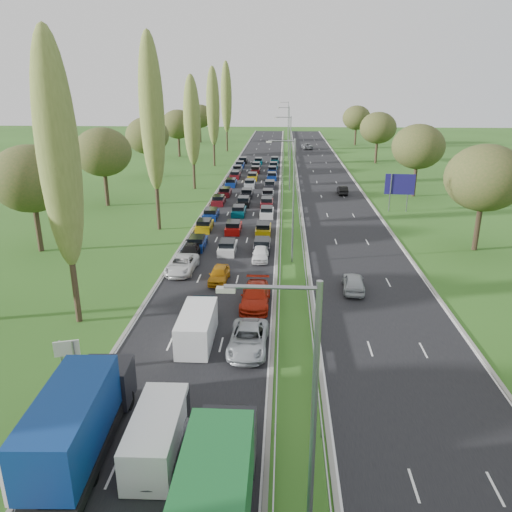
# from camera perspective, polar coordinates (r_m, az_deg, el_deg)

# --- Properties ---
(ground) EXTENTS (260.00, 260.00, 0.00)m
(ground) POSITION_cam_1_polar(r_m,az_deg,el_deg) (85.44, 3.82, 7.70)
(ground) COLOR #295119
(ground) RESTS_ON ground
(near_carriageway) EXTENTS (10.50, 215.00, 0.04)m
(near_carriageway) POSITION_cam_1_polar(r_m,az_deg,el_deg) (88.08, -0.63, 8.09)
(near_carriageway) COLOR black
(near_carriageway) RESTS_ON ground
(far_carriageway) EXTENTS (10.50, 215.00, 0.04)m
(far_carriageway) POSITION_cam_1_polar(r_m,az_deg,el_deg) (88.23, 8.24, 7.91)
(far_carriageway) COLOR black
(far_carriageway) RESTS_ON ground
(central_reservation) EXTENTS (2.36, 215.00, 0.32)m
(central_reservation) POSITION_cam_1_polar(r_m,az_deg,el_deg) (87.79, 3.82, 8.37)
(central_reservation) COLOR gray
(central_reservation) RESTS_ON ground
(lamp_columns) EXTENTS (0.18, 140.18, 12.00)m
(lamp_columns) POSITION_cam_1_polar(r_m,az_deg,el_deg) (82.49, 3.93, 11.52)
(lamp_columns) COLOR gray
(lamp_columns) RESTS_ON ground
(poplar_row) EXTENTS (2.80, 127.80, 22.44)m
(poplar_row) POSITION_cam_1_polar(r_m,az_deg,el_deg) (73.64, -8.91, 15.44)
(poplar_row) COLOR #2D2116
(poplar_row) RESTS_ON ground
(woodland_left) EXTENTS (8.00, 166.00, 11.10)m
(woodland_left) POSITION_cam_1_polar(r_m,az_deg,el_deg) (71.73, -18.02, 10.88)
(woodland_left) COLOR #2D2116
(woodland_left) RESTS_ON ground
(woodland_right) EXTENTS (8.00, 153.00, 11.10)m
(woodland_right) POSITION_cam_1_polar(r_m,az_deg,el_deg) (73.92, 19.62, 10.93)
(woodland_right) COLOR #2D2116
(woodland_right) RESTS_ON ground
(traffic_queue_fill) EXTENTS (9.13, 67.61, 0.80)m
(traffic_queue_fill) POSITION_cam_1_polar(r_m,az_deg,el_deg) (83.12, -0.85, 7.73)
(traffic_queue_fill) COLOR navy
(traffic_queue_fill) RESTS_ON ground
(near_car_2) EXTENTS (2.66, 5.38, 1.47)m
(near_car_2) POSITION_cam_1_polar(r_m,az_deg,el_deg) (47.20, -8.45, -0.95)
(near_car_2) COLOR silver
(near_car_2) RESTS_ON near_carriageway
(near_car_3) EXTENTS (1.97, 4.55, 1.30)m
(near_car_3) POSITION_cam_1_polar(r_m,az_deg,el_deg) (50.97, -7.53, 0.51)
(near_car_3) COLOR black
(near_car_3) RESTS_ON near_carriageway
(near_car_6) EXTENTS (2.47, 4.84, 1.31)m
(near_car_6) POSITION_cam_1_polar(r_m,az_deg,el_deg) (25.20, -11.05, -20.91)
(near_car_6) COLOR gray
(near_car_6) RESTS_ON near_carriageway
(near_car_7) EXTENTS (2.08, 4.94, 1.42)m
(near_car_7) POSITION_cam_1_polar(r_m,az_deg,el_deg) (36.59, -6.44, -7.00)
(near_car_7) COLOR #04374A
(near_car_7) RESTS_ON near_carriageway
(near_car_8) EXTENTS (1.77, 4.09, 1.37)m
(near_car_8) POSITION_cam_1_polar(r_m,az_deg,el_deg) (44.51, -4.24, -2.10)
(near_car_8) COLOR #B9760C
(near_car_8) RESTS_ON near_carriageway
(near_car_9) EXTENTS (1.47, 4.10, 1.35)m
(near_car_9) POSITION_cam_1_polar(r_m,az_deg,el_deg) (25.64, -2.82, -19.65)
(near_car_9) COLOR black
(near_car_9) RESTS_ON near_carriageway
(near_car_10) EXTENTS (2.61, 5.47, 1.51)m
(near_car_10) POSITION_cam_1_polar(r_m,az_deg,el_deg) (33.41, -0.90, -9.47)
(near_car_10) COLOR #A8ADB1
(near_car_10) RESTS_ON near_carriageway
(near_car_11) EXTENTS (2.36, 5.59, 1.61)m
(near_car_11) POSITION_cam_1_polar(r_m,az_deg,el_deg) (39.64, -0.06, -4.60)
(near_car_11) COLOR #AC1D0A
(near_car_11) RESTS_ON near_carriageway
(near_car_12) EXTENTS (1.59, 3.96, 1.35)m
(near_car_12) POSITION_cam_1_polar(r_m,az_deg,el_deg) (49.85, 0.51, 0.28)
(near_car_12) COLOR white
(near_car_12) RESTS_ON near_carriageway
(far_car_0) EXTENTS (2.08, 4.54, 1.51)m
(far_car_0) POSITION_cam_1_polar(r_m,az_deg,el_deg) (43.25, 11.09, -2.97)
(far_car_0) COLOR #ACB1B6
(far_car_0) RESTS_ON far_carriageway
(far_car_1) EXTENTS (1.47, 4.07, 1.33)m
(far_car_1) POSITION_cam_1_polar(r_m,az_deg,el_deg) (81.73, 9.86, 7.44)
(far_car_1) COLOR black
(far_car_1) RESTS_ON far_carriageway
(far_car_2) EXTENTS (3.11, 5.95, 1.60)m
(far_car_2) POSITION_cam_1_polar(r_m,az_deg,el_deg) (139.48, 5.85, 12.38)
(far_car_2) COLOR gray
(far_car_2) RESTS_ON far_carriageway
(blue_lorry) EXTENTS (2.56, 9.23, 3.90)m
(blue_lorry) POSITION_cam_1_polar(r_m,az_deg,el_deg) (25.68, -19.46, -17.12)
(blue_lorry) COLOR black
(blue_lorry) RESTS_ON near_carriageway
(white_van_front) EXTENTS (2.17, 5.55, 2.23)m
(white_van_front) POSITION_cam_1_polar(r_m,az_deg,el_deg) (25.43, -11.12, -19.14)
(white_van_front) COLOR white
(white_van_front) RESTS_ON near_carriageway
(white_van_rear) EXTENTS (2.17, 5.54, 2.23)m
(white_van_rear) POSITION_cam_1_polar(r_m,az_deg,el_deg) (34.52, -6.70, -7.93)
(white_van_rear) COLOR white
(white_van_rear) RESTS_ON near_carriageway
(info_sign) EXTENTS (1.46, 0.54, 2.10)m
(info_sign) POSITION_cam_1_polar(r_m,az_deg,el_deg) (32.82, -20.79, -10.20)
(info_sign) COLOR gray
(info_sign) RESTS_ON ground
(direction_sign) EXTENTS (4.00, 0.42, 5.20)m
(direction_sign) POSITION_cam_1_polar(r_m,az_deg,el_deg) (71.56, 16.10, 7.70)
(direction_sign) COLOR gray
(direction_sign) RESTS_ON ground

